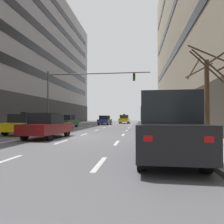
{
  "coord_description": "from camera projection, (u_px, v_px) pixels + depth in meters",
  "views": [
    {
      "loc": [
        4.29,
        -14.2,
        1.44
      ],
      "look_at": [
        0.62,
        14.85,
        2.07
      ],
      "focal_mm": 33.21,
      "sensor_mm": 36.0,
      "label": 1
    }
  ],
  "objects": [
    {
      "name": "lane_stripe_l3_s6",
      "position": [
        129.0,
        128.0,
        26.1
      ],
      "size": [
        0.16,
        2.0,
        0.01
      ],
      "primitive_type": "cube",
      "color": "silver",
      "rests_on": "ground"
    },
    {
      "name": "car_parked_1",
      "position": [
        152.0,
        123.0,
        13.32
      ],
      "size": [
        1.8,
        4.24,
        2.04
      ],
      "color": "black",
      "rests_on": "ground"
    },
    {
      "name": "lane_stripe_l3_s2",
      "position": [
        100.0,
        164.0,
        6.26
      ],
      "size": [
        0.16,
        2.0,
        0.01
      ],
      "primitive_type": "cube",
      "color": "silver",
      "rests_on": "ground"
    },
    {
      "name": "lane_stripe_l1_s5",
      "position": [
        68.0,
        130.0,
        21.92
      ],
      "size": [
        0.16,
        2.0,
        0.01
      ],
      "primitive_type": "cube",
      "color": "silver",
      "rests_on": "ground"
    },
    {
      "name": "taxi_driving_3",
      "position": [
        25.0,
        124.0,
        16.6
      ],
      "size": [
        2.01,
        4.4,
        1.8
      ],
      "color": "black",
      "rests_on": "ground"
    },
    {
      "name": "taxi_driving_1",
      "position": [
        124.0,
        119.0,
        43.2
      ],
      "size": [
        2.08,
        4.7,
        1.93
      ],
      "color": "black",
      "rests_on": "ground"
    },
    {
      "name": "lane_stripe_l3_s3",
      "position": [
        117.0,
        143.0,
        11.22
      ],
      "size": [
        0.16,
        2.0,
        0.01
      ],
      "primitive_type": "cube",
      "color": "silver",
      "rests_on": "ground"
    },
    {
      "name": "lane_stripe_l1_s7",
      "position": [
        90.0,
        126.0,
        31.84
      ],
      "size": [
        0.16,
        2.0,
        0.01
      ],
      "primitive_type": "cube",
      "color": "silver",
      "rests_on": "ground"
    },
    {
      "name": "lane_stripe_l2_s10",
      "position": [
        119.0,
        123.0,
        46.33
      ],
      "size": [
        0.16,
        2.0,
        0.01
      ],
      "primitive_type": "cube",
      "color": "silver",
      "rests_on": "ground"
    },
    {
      "name": "car_driving_0",
      "position": [
        47.0,
        126.0,
        13.65
      ],
      "size": [
        2.06,
        4.5,
        1.66
      ],
      "color": "black",
      "rests_on": "ground"
    },
    {
      "name": "car_driving_2",
      "position": [
        105.0,
        120.0,
        35.84
      ],
      "size": [
        1.96,
        4.32,
        1.59
      ],
      "color": "black",
      "rests_on": "ground"
    },
    {
      "name": "street_tree_1",
      "position": [
        206.0,
        95.0,
        9.62
      ],
      "size": [
        1.69,
        1.94,
        4.49
      ],
      "color": "#4C3823",
      "rests_on": "sidewalk_right"
    },
    {
      "name": "lane_stripe_l2_s5",
      "position": [
        97.0,
        130.0,
        21.53
      ],
      "size": [
        0.16,
        2.0,
        0.01
      ],
      "primitive_type": "cube",
      "color": "silver",
      "rests_on": "ground"
    },
    {
      "name": "lane_stripe_l2_s4",
      "position": [
        84.0,
        134.0,
        16.57
      ],
      "size": [
        0.16,
        2.0,
        0.01
      ],
      "primitive_type": "cube",
      "color": "silver",
      "rests_on": "ground"
    },
    {
      "name": "lane_stripe_l2_s7",
      "position": [
        110.0,
        126.0,
        31.45
      ],
      "size": [
        0.16,
        2.0,
        0.01
      ],
      "primitive_type": "cube",
      "color": "silver",
      "rests_on": "ground"
    },
    {
      "name": "car_parked_0",
      "position": [
        167.0,
        128.0,
        6.73
      ],
      "size": [
        1.96,
        4.47,
        2.14
      ],
      "color": "black",
      "rests_on": "ground"
    },
    {
      "name": "ground_plane",
      "position": [
        77.0,
        137.0,
        14.59
      ],
      "size": [
        120.0,
        120.0,
        0.0
      ],
      "primitive_type": "plane",
      "color": "slate"
    },
    {
      "name": "lane_stripe_l3_s5",
      "position": [
        127.0,
        130.0,
        21.14
      ],
      "size": [
        0.16,
        2.0,
        0.01
      ],
      "primitive_type": "cube",
      "color": "silver",
      "rests_on": "ground"
    },
    {
      "name": "sidewalk_right",
      "position": [
        192.0,
        137.0,
        13.61
      ],
      "size": [
        3.07,
        80.0,
        0.14
      ],
      "primitive_type": "cube",
      "color": "gray",
      "rests_on": "ground"
    },
    {
      "name": "lane_stripe_l3_s8",
      "position": [
        131.0,
        125.0,
        36.02
      ],
      "size": [
        0.16,
        2.0,
        0.01
      ],
      "primitive_type": "cube",
      "color": "silver",
      "rests_on": "ground"
    },
    {
      "name": "lane_stripe_l1_s4",
      "position": [
        47.0,
        134.0,
        16.97
      ],
      "size": [
        0.16,
        2.0,
        0.01
      ],
      "primitive_type": "cube",
      "color": "silver",
      "rests_on": "ground"
    },
    {
      "name": "lane_stripe_l3_s7",
      "position": [
        130.0,
        126.0,
        31.06
      ],
      "size": [
        0.16,
        2.0,
        0.01
      ],
      "primitive_type": "cube",
      "color": "silver",
      "rests_on": "ground"
    },
    {
      "name": "car_driving_4",
      "position": [
        67.0,
        121.0,
        26.66
      ],
      "size": [
        1.9,
        4.46,
        1.67
      ],
      "color": "black",
      "rests_on": "ground"
    },
    {
      "name": "lane_stripe_l2_s9",
      "position": [
        117.0,
        124.0,
        41.37
      ],
      "size": [
        0.16,
        2.0,
        0.01
      ],
      "primitive_type": "cube",
      "color": "silver",
      "rests_on": "ground"
    },
    {
      "name": "lane_stripe_l1_s10",
      "position": [
        105.0,
        123.0,
        46.72
      ],
      "size": [
        0.16,
        2.0,
        0.01
      ],
      "primitive_type": "cube",
      "color": "silver",
      "rests_on": "ground"
    },
    {
      "name": "lane_stripe_l1_s3",
      "position": [
        10.0,
        141.0,
        12.01
      ],
      "size": [
        0.16,
        2.0,
        0.01
      ],
      "primitive_type": "cube",
      "color": "silver",
      "rests_on": "ground"
    },
    {
      "name": "lane_stripe_l1_s6",
      "position": [
        81.0,
        127.0,
        26.88
      ],
      "size": [
        0.16,
        2.0,
        0.01
      ],
      "primitive_type": "cube",
      "color": "silver",
      "rests_on": "ground"
    },
    {
      "name": "lane_stripe_l3_s9",
      "position": [
        132.0,
        124.0,
        40.98
      ],
      "size": [
        0.16,
        2.0,
        0.01
      ],
      "primitive_type": "cube",
      "color": "silver",
      "rests_on": "ground"
    },
    {
      "name": "lane_stripe_l2_s8",
      "position": [
        114.0,
        125.0,
        36.41
      ],
      "size": [
        0.16,
        2.0,
        0.01
      ],
      "primitive_type": "cube",
      "color": "silver",
      "rests_on": "ground"
    },
    {
      "name": "lane_stripe_l1_s9",
      "position": [
        101.0,
        124.0,
        41.76
      ],
      "size": [
        0.16,
        2.0,
        0.01
      ],
      "primitive_type": "cube",
      "color": "silver",
      "rests_on": "ground"
    },
    {
      "name": "lane_stripe_l2_s2",
      "position": [
        4.0,
        161.0,
        6.65
      ],
      "size": [
        0.16,
        2.0,
        0.01
      ],
      "primitive_type": "cube",
      "color": "silver",
      "rests_on": "ground"
    },
    {
      "name": "lane_stripe_l2_s3",
      "position": [
        61.0,
        142.0,
        11.61
      ],
      "size": [
        0.16,
        2.0,
        0.01
      ],
      "primitive_type": "cube",
      "color": "silver",
      "rests_on": "ground"
    },
    {
      "name": "lane_stripe_l1_s8",
      "position": [
        96.0,
        124.0,
        36.8
      ],
      "size": [
        0.16,
        2.0,
        0.01
      ],
      "primitive_type": "cube",
      "color": "silver",
      "rests_on": "ground"
    },
    {
      "name": "traffic_signal_0",
      "position": [
        79.0,
        86.0,
        24.79
      ],
      "size": [
        12.43,
        0.35,
        6.82
      ],
      "color": "#4C4C51",
      "rests_on": "sidewalk_left"
    },
    {
      "name": "lane_stripe_l3_s10",
      "position": [
        133.0,
        123.0,
        45.94
      ],
      "size": [
        0.16,
        2.0,
        0.01
      ],
      "primitive_type": "cube",
      "color": "silver",
      "rests_on": "ground"
    },
    {
      "name": "lane_stripe_l3_s4",
      "position": [
        123.0,
        135.0,
        16.18
      ],
      "size": [
        0.16,
        2.0,
        0.01
      ],
      "primitive_type": "cube",
      "color": "silver",
      "rests_on": "ground"
    },
    {
      "name": "lane_stripe_l2_s6",
      "position": [
        104.0,
        128.0,
        26.49
      ],
      "size": [
        0.16,
        2.0,
        0.01
      ],
      "primitive_type": "cube",
      "color": "silver",
      "rests_on": "ground"
    },
    {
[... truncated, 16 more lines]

